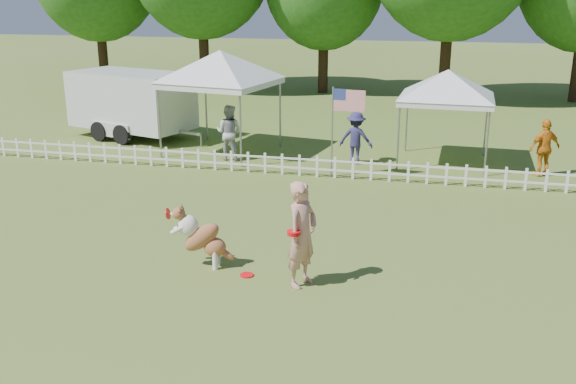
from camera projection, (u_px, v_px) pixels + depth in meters
The scene contains 12 objects.
ground at pixel (254, 284), 11.33m from camera, with size 120.00×120.00×0.00m, color #38551B.
picket_fence at pixel (326, 167), 17.73m from camera, with size 22.00×0.08×0.60m, color white, non-canonical shape.
handler at pixel (302, 234), 11.03m from camera, with size 0.69×0.45×1.88m, color tan.
dog at pixel (203, 237), 11.87m from camera, with size 1.13×0.38×1.17m, color brown, non-canonical shape.
frisbee_on_turf at pixel (247, 275), 11.64m from camera, with size 0.25×0.25×0.02m, color red.
canopy_tent_left at pixel (221, 103), 20.20m from camera, with size 3.05×3.05×3.15m, color silver, non-canonical shape.
canopy_tent_right at pixel (445, 118), 18.94m from camera, with size 2.64×2.64×2.73m, color silver, non-canonical shape.
cargo_trailer at pixel (132, 104), 22.46m from camera, with size 5.31×2.34×2.34m, color silver, non-canonical shape.
flag_pole at pixel (332, 132), 17.54m from camera, with size 0.96×0.10×2.50m, color gray, non-canonical shape.
spectator_a at pixel (229, 132), 19.48m from camera, with size 0.82×0.64×1.69m, color #ACAAB0.
spectator_b at pixel (356, 138), 19.06m from camera, with size 1.00×0.58×1.55m, color #2A2652.
spectator_c at pixel (545, 148), 17.72m from camera, with size 0.94×0.39×1.61m, color orange.
Camera 1 is at (3.01, -9.90, 4.93)m, focal length 40.00 mm.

